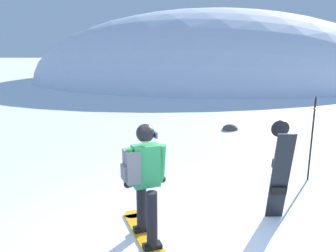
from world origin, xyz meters
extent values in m
ellipsoid|color=white|center=(4.18, 30.24, 0.00)|extent=(34.79, 31.31, 13.40)
cube|color=orange|center=(-0.50, 0.30, 0.01)|extent=(0.83, 1.55, 0.02)
cylinder|color=orange|center=(-0.78, 1.02, 0.01)|extent=(0.28, 0.28, 0.02)
cube|color=black|center=(-0.59, 0.52, 0.05)|extent=(0.29, 0.22, 0.06)
cube|color=black|center=(-0.41, 0.07, 0.05)|extent=(0.29, 0.22, 0.06)
cylinder|color=black|center=(-0.59, 0.52, 0.43)|extent=(0.15, 0.15, 0.82)
cylinder|color=black|center=(-0.41, 0.07, 0.43)|extent=(0.15, 0.15, 0.82)
cube|color=#2D9351|center=(-0.50, 0.30, 1.13)|extent=(0.42, 0.34, 0.58)
cylinder|color=#2D9351|center=(-0.71, 0.21, 1.13)|extent=(0.16, 0.20, 0.57)
cylinder|color=#2D9351|center=(-0.29, 0.38, 1.13)|extent=(0.16, 0.20, 0.57)
sphere|color=black|center=(-0.75, 0.24, 0.88)|extent=(0.11, 0.11, 0.11)
sphere|color=black|center=(-0.28, 0.43, 0.88)|extent=(0.11, 0.11, 0.11)
cube|color=slate|center=(-0.69, 0.22, 1.15)|extent=(0.27, 0.33, 0.44)
cube|color=slate|center=(-0.78, 0.19, 1.07)|extent=(0.13, 0.21, 0.20)
sphere|color=beige|center=(-0.50, 0.30, 1.56)|extent=(0.21, 0.21, 0.21)
sphere|color=black|center=(-0.50, 0.30, 1.59)|extent=(0.25, 0.25, 0.25)
cube|color=navy|center=(-0.38, 0.34, 1.56)|extent=(0.09, 0.17, 0.08)
cube|color=black|center=(1.54, 0.83, 0.74)|extent=(0.28, 0.35, 1.49)
cylinder|color=black|center=(1.54, 0.99, 1.48)|extent=(0.28, 0.08, 0.28)
cube|color=black|center=(1.54, 0.86, 0.96)|extent=(0.25, 0.10, 0.15)
cube|color=black|center=(1.54, 0.86, 0.52)|extent=(0.25, 0.10, 0.15)
cylinder|color=black|center=(2.76, 2.55, 0.86)|extent=(0.04, 0.04, 1.72)
cylinder|color=orange|center=(2.76, 2.55, 1.54)|extent=(0.20, 0.20, 0.02)
cone|color=black|center=(2.76, 2.55, 1.76)|extent=(0.04, 0.04, 0.08)
ellipsoid|color=#4C4742|center=(1.97, 7.09, 0.00)|extent=(0.55, 0.47, 0.38)
camera|label=1|loc=(-0.20, -3.88, 2.64)|focal=34.68mm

